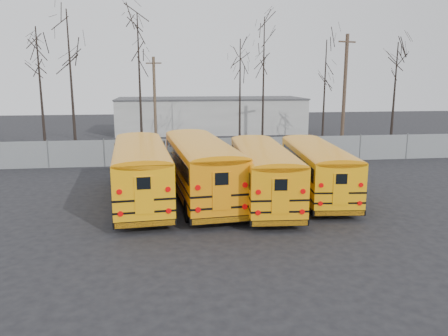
{
  "coord_description": "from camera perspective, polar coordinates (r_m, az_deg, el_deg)",
  "views": [
    {
      "loc": [
        -3.38,
        -20.81,
        6.53
      ],
      "look_at": [
        -0.26,
        2.67,
        1.6
      ],
      "focal_mm": 35.0,
      "sensor_mm": 36.0,
      "label": 1
    }
  ],
  "objects": [
    {
      "name": "utility_pole_left",
      "position": [
        39.8,
        -9.02,
        8.35
      ],
      "size": [
        1.39,
        0.71,
        8.3
      ],
      "rotation": [
        0.0,
        0.0,
        -0.43
      ],
      "color": "brown",
      "rests_on": "ground"
    },
    {
      "name": "tree_7",
      "position": [
        43.56,
        21.33,
        8.72
      ],
      "size": [
        0.26,
        0.26,
        9.64
      ],
      "primitive_type": "cone",
      "color": "black",
      "rests_on": "ground"
    },
    {
      "name": "tree_5",
      "position": [
        38.46,
        5.15,
        10.55
      ],
      "size": [
        0.26,
        0.26,
        11.51
      ],
      "primitive_type": "cone",
      "color": "black",
      "rests_on": "ground"
    },
    {
      "name": "utility_pole_right",
      "position": [
        41.62,
        15.46,
        9.64
      ],
      "size": [
        1.79,
        0.67,
        10.31
      ],
      "rotation": [
        0.0,
        0.0,
        0.3
      ],
      "color": "#4B392A",
      "rests_on": "ground"
    },
    {
      "name": "bus_b",
      "position": [
        23.63,
        -3.14,
        0.59
      ],
      "size": [
        3.86,
        12.16,
        3.35
      ],
      "rotation": [
        0.0,
        0.0,
        0.09
      ],
      "color": "black",
      "rests_on": "ground"
    },
    {
      "name": "tree_6",
      "position": [
        37.23,
        12.94,
        8.72
      ],
      "size": [
        0.26,
        0.26,
        9.49
      ],
      "primitive_type": "cone",
      "color": "black",
      "rests_on": "ground"
    },
    {
      "name": "tree_4",
      "position": [
        38.47,
        2.09,
        9.28
      ],
      "size": [
        0.26,
        0.26,
        9.74
      ],
      "primitive_type": "cone",
      "color": "black",
      "rests_on": "ground"
    },
    {
      "name": "ground",
      "position": [
        22.07,
        1.58,
        -5.46
      ],
      "size": [
        120.0,
        120.0,
        0.0
      ],
      "primitive_type": "plane",
      "color": "black",
      "rests_on": "ground"
    },
    {
      "name": "tree_3",
      "position": [
        37.11,
        -10.94,
        10.38
      ],
      "size": [
        0.26,
        0.26,
        11.55
      ],
      "primitive_type": "cone",
      "color": "black",
      "rests_on": "ground"
    },
    {
      "name": "tree_1",
      "position": [
        39.45,
        -22.8,
        9.03
      ],
      "size": [
        0.26,
        0.26,
        10.55
      ],
      "primitive_type": "cone",
      "color": "black",
      "rests_on": "ground"
    },
    {
      "name": "fence",
      "position": [
        33.45,
        -1.67,
        2.24
      ],
      "size": [
        40.0,
        0.04,
        2.0
      ],
      "primitive_type": "cube",
      "color": "gray",
      "rests_on": "ground"
    },
    {
      "name": "distant_building",
      "position": [
        53.28,
        -1.76,
        6.88
      ],
      "size": [
        22.0,
        8.0,
        4.0
      ],
      "primitive_type": "cube",
      "color": "beige",
      "rests_on": "ground"
    },
    {
      "name": "tree_2",
      "position": [
        37.54,
        -19.3,
        10.1
      ],
      "size": [
        0.26,
        0.26,
        11.74
      ],
      "primitive_type": "cone",
      "color": "black",
      "rests_on": "ground"
    },
    {
      "name": "bus_d",
      "position": [
        24.82,
        11.91,
        0.35
      ],
      "size": [
        3.41,
        10.73,
        2.96
      ],
      "rotation": [
        0.0,
        0.0,
        -0.09
      ],
      "color": "black",
      "rests_on": "ground"
    },
    {
      "name": "bus_a",
      "position": [
        23.41,
        -10.84,
        0.14
      ],
      "size": [
        3.57,
        11.76,
        3.24
      ],
      "rotation": [
        0.0,
        0.0,
        0.08
      ],
      "color": "black",
      "rests_on": "ground"
    },
    {
      "name": "bus_c",
      "position": [
        23.13,
        5.01,
        -0.07
      ],
      "size": [
        3.18,
        11.16,
        3.09
      ],
      "rotation": [
        0.0,
        0.0,
        -0.06
      ],
      "color": "black",
      "rests_on": "ground"
    }
  ]
}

